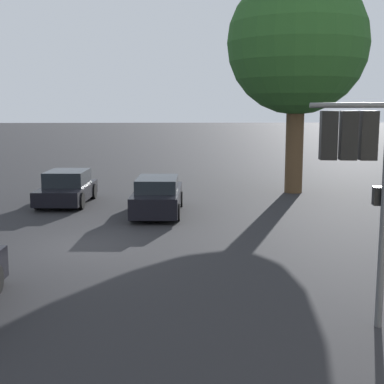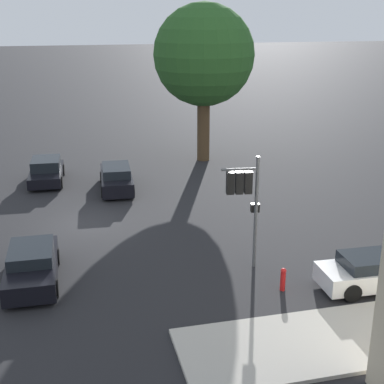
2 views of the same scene
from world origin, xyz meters
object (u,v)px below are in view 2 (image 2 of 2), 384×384
object	(u,v)px
street_tree	(204,56)
traffic_signal	(244,190)
parked_car_0	(373,272)
crossing_car_2	(46,171)
fire_hydrant	(283,279)
crossing_car_0	(32,265)
crossing_car_1	(116,178)

from	to	relation	value
street_tree	traffic_signal	bearing A→B (deg)	-9.35
street_tree	parked_car_0	distance (m)	20.68
crossing_car_2	fire_hydrant	size ratio (longest dim) A/B	4.85
traffic_signal	fire_hydrant	bearing A→B (deg)	-151.70
crossing_car_0	crossing_car_1	world-z (taller)	crossing_car_1
traffic_signal	crossing_car_0	xyz separation A→B (m)	(-0.70, -8.39, -2.67)
crossing_car_2	parked_car_0	bearing A→B (deg)	39.40
crossing_car_1	crossing_car_2	xyz separation A→B (m)	(-2.48, -4.07, -0.02)
parked_car_0	crossing_car_2	bearing A→B (deg)	128.06
crossing_car_2	parked_car_0	xyz separation A→B (m)	(16.80, 12.37, -0.03)
street_tree	crossing_car_0	xyz separation A→B (m)	(15.95, -11.13, -6.58)
crossing_car_1	parked_car_0	xyz separation A→B (m)	(14.32, 8.29, -0.05)
traffic_signal	crossing_car_2	xyz separation A→B (m)	(-13.90, -8.05, -2.65)
street_tree	crossing_car_2	xyz separation A→B (m)	(2.74, -10.79, -6.56)
crossing_car_0	parked_car_0	world-z (taller)	crossing_car_0
traffic_signal	crossing_car_1	size ratio (longest dim) A/B	0.97
crossing_car_1	fire_hydrant	distance (m)	14.56
traffic_signal	crossing_car_2	distance (m)	16.28
crossing_car_1	street_tree	bearing A→B (deg)	-48.79
crossing_car_2	parked_car_0	world-z (taller)	crossing_car_2
crossing_car_1	crossing_car_2	bearing A→B (deg)	61.99
parked_car_0	crossing_car_1	bearing A→B (deg)	121.79
street_tree	parked_car_0	xyz separation A→B (m)	(19.54, 1.58, -6.59)
crossing_car_0	crossing_car_1	size ratio (longest dim) A/B	0.92
crossing_car_1	fire_hydrant	size ratio (longest dim) A/B	5.32
parked_car_0	fire_hydrant	world-z (taller)	parked_car_0
crossing_car_0	fire_hydrant	xyz separation A→B (m)	(3.00, 9.26, -0.18)
parked_car_0	street_tree	bearing A→B (deg)	96.33
fire_hydrant	crossing_car_0	bearing A→B (deg)	-107.97
crossing_car_1	parked_car_0	bearing A→B (deg)	-146.57
street_tree	crossing_car_1	distance (m)	10.73
street_tree	parked_car_0	bearing A→B (deg)	4.62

